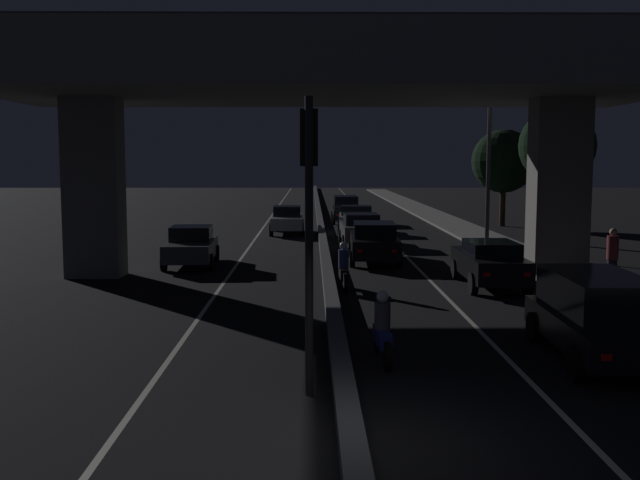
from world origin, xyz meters
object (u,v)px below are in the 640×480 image
(car_black_sixth, at_px, (346,209))
(car_black_lead, at_px, (598,314))
(car_grey_fourth, at_px, (361,229))
(car_black_third, at_px, (374,242))
(car_silver_second_oncoming, at_px, (287,220))
(traffic_light_left_of_median, at_px, (309,194))
(car_grey_lead_oncoming, at_px, (191,246))
(car_black_second, at_px, (490,262))
(pedestrian_on_sidewalk, at_px, (612,258))
(car_silver_fifth, at_px, (356,219))
(motorcycle_black_filtering_mid, at_px, (344,270))
(street_lamp, at_px, (483,152))
(motorcycle_blue_filtering_near, at_px, (382,332))

(car_black_sixth, bearing_deg, car_black_lead, -173.78)
(car_black_lead, bearing_deg, car_grey_fourth, 11.40)
(car_black_third, relative_size, car_silver_second_oncoming, 1.05)
(traffic_light_left_of_median, distance_m, car_grey_lead_oncoming, 16.72)
(car_black_second, distance_m, pedestrian_on_sidewalk, 3.65)
(car_silver_fifth, height_order, motorcycle_black_filtering_mid, motorcycle_black_filtering_mid)
(street_lamp, relative_size, car_silver_second_oncoming, 1.59)
(car_grey_fourth, height_order, motorcycle_blue_filtering_near, car_grey_fourth)
(car_silver_fifth, height_order, car_grey_lead_oncoming, car_silver_fifth)
(motorcycle_blue_filtering_near, distance_m, pedestrian_on_sidewalk, 11.12)
(car_silver_fifth, bearing_deg, car_black_second, -167.59)
(car_black_lead, bearing_deg, pedestrian_on_sidewalk, -21.63)
(car_black_sixth, xyz_separation_m, pedestrian_on_sidewalk, (6.97, -25.54, 0.16))
(car_silver_second_oncoming, bearing_deg, car_grey_lead_oncoming, -15.58)
(car_black_sixth, relative_size, motorcycle_black_filtering_mid, 2.48)
(car_black_lead, bearing_deg, car_silver_fifth, 9.01)
(car_grey_fourth, bearing_deg, car_silver_fifth, -2.47)
(motorcycle_blue_filtering_near, height_order, motorcycle_black_filtering_mid, motorcycle_black_filtering_mid)
(car_silver_second_oncoming, bearing_deg, car_black_third, 17.25)
(street_lamp, height_order, motorcycle_blue_filtering_near, street_lamp)
(car_silver_second_oncoming, distance_m, motorcycle_black_filtering_mid, 18.31)
(car_silver_fifth, distance_m, car_grey_lead_oncoming, 14.82)
(car_silver_fifth, bearing_deg, car_silver_second_oncoming, 100.41)
(traffic_light_left_of_median, distance_m, car_grey_fourth, 23.07)
(car_black_third, distance_m, car_silver_fifth, 12.11)
(car_grey_fourth, distance_m, pedestrian_on_sidewalk, 14.55)
(car_black_sixth, xyz_separation_m, motorcycle_blue_filtering_near, (-0.81, -33.47, -0.28))
(street_lamp, xyz_separation_m, car_grey_lead_oncoming, (-12.03, -4.15, -3.62))
(motorcycle_black_filtering_mid, height_order, pedestrian_on_sidewalk, pedestrian_on_sidewalk)
(car_black_third, xyz_separation_m, car_silver_second_oncoming, (-3.80, 11.58, -0.04))
(car_black_third, xyz_separation_m, car_silver_fifth, (0.02, 12.11, -0.06))
(car_black_third, distance_m, car_black_sixth, 18.72)
(car_black_sixth, bearing_deg, car_grey_fourth, -179.20)
(traffic_light_left_of_median, bearing_deg, street_lamp, 69.49)
(car_grey_lead_oncoming, distance_m, car_silver_second_oncoming, 12.90)
(traffic_light_left_of_median, relative_size, motorcycle_blue_filtering_near, 2.60)
(car_silver_second_oncoming, bearing_deg, pedestrian_on_sidewalk, 28.80)
(traffic_light_left_of_median, bearing_deg, motorcycle_black_filtering_mid, 84.23)
(car_black_second, bearing_deg, car_black_third, 28.94)
(car_black_sixth, bearing_deg, traffic_light_left_of_median, 176.52)
(motorcycle_black_filtering_mid, bearing_deg, motorcycle_blue_filtering_near, -178.98)
(motorcycle_black_filtering_mid, xyz_separation_m, pedestrian_on_sidewalk, (8.19, -0.23, 0.41))
(car_grey_fourth, xyz_separation_m, motorcycle_blue_filtering_near, (-0.95, -20.79, -0.16))
(street_lamp, xyz_separation_m, car_black_lead, (-1.69, -17.87, -3.44))
(car_black_third, height_order, car_silver_fifth, car_black_third)
(motorcycle_blue_filtering_near, bearing_deg, car_black_second, -28.97)
(car_silver_fifth, bearing_deg, car_black_lead, -170.60)
(car_black_second, bearing_deg, car_black_lead, -178.77)
(motorcycle_blue_filtering_near, bearing_deg, car_black_third, -7.47)
(street_lamp, bearing_deg, traffic_light_left_of_median, -110.51)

